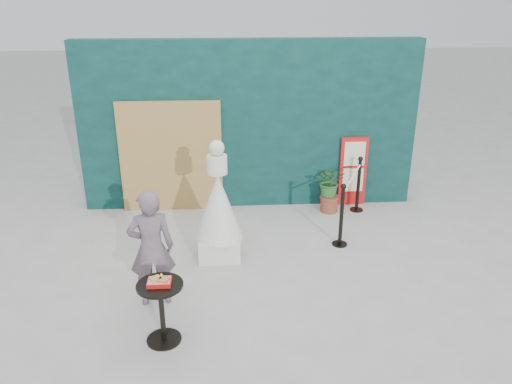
% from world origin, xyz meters
% --- Properties ---
extents(ground, '(60.00, 60.00, 0.00)m').
position_xyz_m(ground, '(0.00, 0.00, 0.00)').
color(ground, '#ADAAA5').
rests_on(ground, ground).
extents(back_wall, '(6.00, 0.30, 3.00)m').
position_xyz_m(back_wall, '(0.00, 3.15, 1.50)').
color(back_wall, '#092B28').
rests_on(back_wall, ground).
extents(bamboo_fence, '(1.80, 0.08, 2.00)m').
position_xyz_m(bamboo_fence, '(-1.40, 2.94, 1.00)').
color(bamboo_fence, tan).
rests_on(bamboo_fence, ground).
extents(woman, '(0.62, 0.46, 1.55)m').
position_xyz_m(woman, '(-1.38, -0.03, 0.78)').
color(woman, slate).
rests_on(woman, ground).
extents(menu_board, '(0.50, 0.07, 1.30)m').
position_xyz_m(menu_board, '(1.90, 2.95, 0.65)').
color(menu_board, red).
rests_on(menu_board, ground).
extents(statue, '(0.71, 0.71, 1.82)m').
position_xyz_m(statue, '(-0.56, 1.12, 0.74)').
color(statue, silver).
rests_on(statue, ground).
extents(cafe_table, '(0.52, 0.52, 0.75)m').
position_xyz_m(cafe_table, '(-1.19, -0.81, 0.50)').
color(cafe_table, black).
rests_on(cafe_table, ground).
extents(food_basket, '(0.26, 0.19, 0.11)m').
position_xyz_m(food_basket, '(-1.19, -0.81, 0.79)').
color(food_basket, red).
rests_on(food_basket, cafe_table).
extents(planter, '(0.51, 0.44, 0.86)m').
position_xyz_m(planter, '(1.42, 2.65, 0.50)').
color(planter, brown).
rests_on(planter, ground).
extents(stanchion_barrier, '(0.84, 1.54, 1.03)m').
position_xyz_m(stanchion_barrier, '(1.64, 2.01, 0.49)').
color(stanchion_barrier, black).
rests_on(stanchion_barrier, ground).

